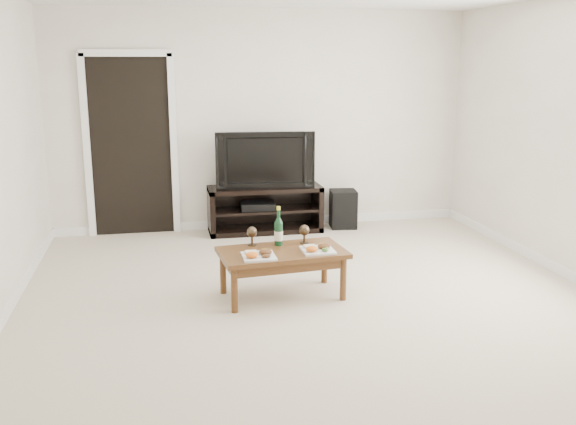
# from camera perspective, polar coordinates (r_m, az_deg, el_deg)

# --- Properties ---
(floor) EXTENTS (5.50, 5.50, 0.00)m
(floor) POSITION_cam_1_polar(r_m,az_deg,el_deg) (5.42, 2.62, -8.43)
(floor) COLOR #C3B09C
(floor) RESTS_ON ground
(back_wall) EXTENTS (5.00, 0.04, 2.60)m
(back_wall) POSITION_cam_1_polar(r_m,az_deg,el_deg) (7.78, -2.30, 8.14)
(back_wall) COLOR silver
(back_wall) RESTS_ON ground
(doorway) EXTENTS (0.90, 0.02, 2.05)m
(doorway) POSITION_cam_1_polar(r_m,az_deg,el_deg) (7.68, -13.78, 5.63)
(doorway) COLOR black
(doorway) RESTS_ON ground
(media_console) EXTENTS (1.34, 0.45, 0.55)m
(media_console) POSITION_cam_1_polar(r_m,az_deg,el_deg) (7.67, -2.05, 0.30)
(media_console) COLOR black
(media_console) RESTS_ON ground
(television) EXTENTS (1.16, 0.26, 0.66)m
(television) POSITION_cam_1_polar(r_m,az_deg,el_deg) (7.56, -2.09, 4.78)
(television) COLOR black
(television) RESTS_ON media_console
(av_receiver) EXTENTS (0.42, 0.33, 0.08)m
(av_receiver) POSITION_cam_1_polar(r_m,az_deg,el_deg) (7.64, -2.70, 0.62)
(av_receiver) COLOR black
(av_receiver) RESTS_ON media_console
(subwoofer) EXTENTS (0.34, 0.34, 0.46)m
(subwoofer) POSITION_cam_1_polar(r_m,az_deg,el_deg) (7.90, 4.92, 0.32)
(subwoofer) COLOR black
(subwoofer) RESTS_ON ground
(coffee_table) EXTENTS (1.12, 0.69, 0.42)m
(coffee_table) POSITION_cam_1_polar(r_m,az_deg,el_deg) (5.58, -0.52, -5.45)
(coffee_table) COLOR brown
(coffee_table) RESTS_ON ground
(plate_left) EXTENTS (0.27, 0.27, 0.07)m
(plate_left) POSITION_cam_1_polar(r_m,az_deg,el_deg) (5.32, -2.62, -3.66)
(plate_left) COLOR white
(plate_left) RESTS_ON coffee_table
(plate_right) EXTENTS (0.27, 0.27, 0.07)m
(plate_right) POSITION_cam_1_polar(r_m,az_deg,el_deg) (5.49, 2.65, -3.13)
(plate_right) COLOR white
(plate_right) RESTS_ON coffee_table
(wine_bottle) EXTENTS (0.07, 0.07, 0.35)m
(wine_bottle) POSITION_cam_1_polar(r_m,az_deg,el_deg) (5.63, -0.84, -1.20)
(wine_bottle) COLOR #0E341A
(wine_bottle) RESTS_ON coffee_table
(goblet_left) EXTENTS (0.09, 0.09, 0.17)m
(goblet_left) POSITION_cam_1_polar(r_m,az_deg,el_deg) (5.65, -3.22, -2.09)
(goblet_left) COLOR #3A2E1F
(goblet_left) RESTS_ON coffee_table
(goblet_right) EXTENTS (0.09, 0.09, 0.17)m
(goblet_right) POSITION_cam_1_polar(r_m,az_deg,el_deg) (5.71, 1.46, -1.93)
(goblet_right) COLOR #3A2E1F
(goblet_right) RESTS_ON coffee_table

